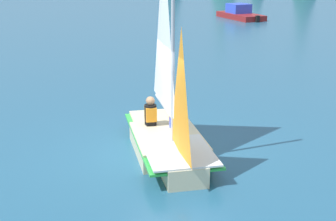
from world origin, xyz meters
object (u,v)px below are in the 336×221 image
object	(u,v)px
sailboat_main	(168,126)
motorboat_distant	(240,14)
sailor_helm	(175,120)
sailor_crew	(151,118)

from	to	relation	value
sailboat_main	motorboat_distant	world-z (taller)	sailboat_main
sailor_helm	sailor_crew	size ratio (longest dim) A/B	1.00
sailboat_main	sailor_helm	distance (m)	0.51
sailboat_main	sailor_helm	bearing A→B (deg)	146.44
sailboat_main	sailor_helm	size ratio (longest dim) A/B	4.30
sailboat_main	sailor_crew	bearing A→B (deg)	-160.56
sailor_helm	sailor_crew	bearing A→B (deg)	-121.39
sailor_crew	sailboat_main	bearing A→B (deg)	19.44
sailor_crew	motorboat_distant	xyz separation A→B (m)	(7.01, -25.40, -0.24)
sailor_helm	motorboat_distant	xyz separation A→B (m)	(7.66, -25.29, -0.24)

